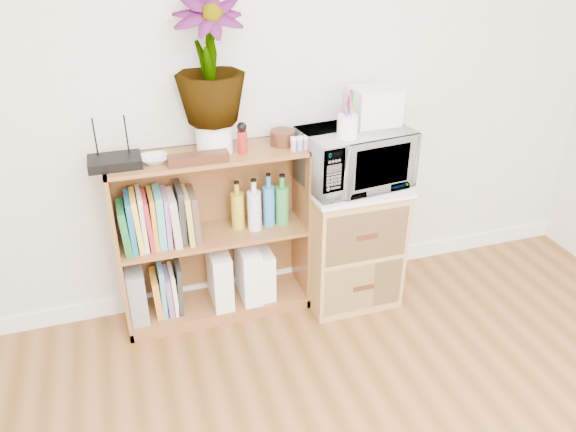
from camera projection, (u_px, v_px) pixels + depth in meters
name	position (u px, v px, depth m)	size (l,w,h in m)	color
skirting_board	(271.00, 278.00, 3.39)	(4.00, 0.02, 0.10)	white
bookshelf	(214.00, 237.00, 2.97)	(1.00, 0.30, 0.95)	brown
wicker_unit	(349.00, 242.00, 3.17)	(0.50, 0.45, 0.70)	#9E7542
microwave	(355.00, 157.00, 2.92)	(0.54, 0.37, 0.30)	silver
pen_cup	(347.00, 127.00, 2.72)	(0.10, 0.10, 0.11)	white
small_appliance	(374.00, 106.00, 2.89)	(0.24, 0.20, 0.19)	white
router	(115.00, 162.00, 2.60)	(0.24, 0.17, 0.04)	black
white_bowl	(154.00, 159.00, 2.65)	(0.13, 0.13, 0.03)	silver
plant_pot	(214.00, 137.00, 2.74)	(0.18, 0.18, 0.15)	white
potted_plant	(209.00, 61.00, 2.57)	(0.33, 0.33, 0.59)	#32772F
trinket_box	(198.00, 158.00, 2.64)	(0.29, 0.07, 0.05)	#371B0F
kokeshi_doll	(242.00, 142.00, 2.73)	(0.05, 0.05, 0.11)	maroon
wooden_bowl	(283.00, 138.00, 2.84)	(0.13, 0.13, 0.07)	#3B1E10
paint_jars	(300.00, 145.00, 2.78)	(0.10, 0.04, 0.05)	pink
file_box	(137.00, 291.00, 2.98)	(0.09, 0.24, 0.30)	gray
magazine_holder_left	(219.00, 275.00, 3.08)	(0.10, 0.26, 0.33)	white
magazine_holder_mid	(248.00, 271.00, 3.13)	(0.10, 0.26, 0.32)	white
magazine_holder_right	(263.00, 271.00, 3.16)	(0.09, 0.23, 0.28)	white
cookbooks	(159.00, 218.00, 2.83)	(0.39, 0.20, 0.29)	#1A642E
liquor_bottles	(275.00, 200.00, 2.99)	(0.47, 0.07, 0.32)	gold
lower_books	(167.00, 289.00, 3.03)	(0.16, 0.19, 0.29)	orange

